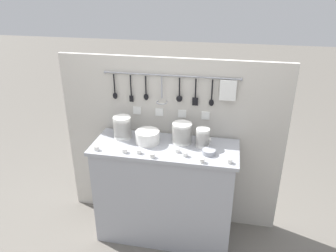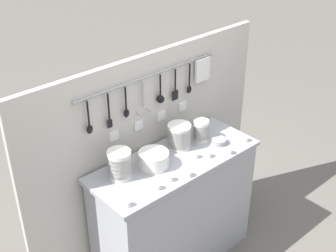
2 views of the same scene
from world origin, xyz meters
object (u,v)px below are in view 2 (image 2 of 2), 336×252
cup_back_left (171,178)px  cup_by_caddy (128,203)px  bowl_stack_back_corner (179,136)px  bowl_stack_nested_right (201,130)px  cup_edge_far (230,151)px  steel_mixing_bowl (219,141)px  cup_back_right (209,155)px  cup_front_right (189,174)px  bowl_stack_short_front (120,164)px  cup_edge_near (158,187)px  cup_mid_row (196,156)px  cup_centre (246,139)px  plate_stack (154,159)px  cup_front_left (197,131)px

cup_back_left → cup_by_caddy: (-0.36, -0.01, 0.00)m
bowl_stack_back_corner → bowl_stack_nested_right: bowl_stack_back_corner is taller
cup_edge_far → steel_mixing_bowl: bearing=73.9°
cup_edge_far → cup_back_right: 0.16m
bowl_stack_back_corner → steel_mixing_bowl: size_ratio=1.63×
steel_mixing_bowl → cup_front_right: 0.46m
bowl_stack_short_front → cup_front_right: bearing=-40.7°
cup_back_left → cup_by_caddy: bearing=-177.7°
bowl_stack_back_corner → cup_edge_near: size_ratio=4.17×
bowl_stack_short_front → cup_mid_row: (0.52, -0.17, -0.08)m
bowl_stack_short_front → cup_edge_near: bearing=-68.7°
cup_front_right → cup_back_right: bearing=15.6°
bowl_stack_nested_right → cup_by_caddy: bowl_stack_nested_right is taller
cup_back_left → cup_edge_near: size_ratio=1.00×
bowl_stack_short_front → bowl_stack_nested_right: bearing=-2.3°
bowl_stack_back_corner → cup_mid_row: size_ratio=4.17×
bowl_stack_back_corner → bowl_stack_short_front: bearing=-179.0°
steel_mixing_bowl → cup_back_left: size_ratio=2.55×
bowl_stack_short_front → cup_edge_far: bowl_stack_short_front is taller
cup_mid_row → cup_centre: size_ratio=1.00×
bowl_stack_short_front → cup_edge_far: 0.79m
bowl_stack_nested_right → cup_edge_far: 0.27m
bowl_stack_nested_right → cup_mid_row: size_ratio=3.76×
bowl_stack_nested_right → steel_mixing_bowl: bearing=-62.2°
cup_back_left → cup_edge_near: same height
cup_mid_row → cup_centre: same height
cup_edge_far → cup_by_caddy: bearing=178.2°
cup_edge_far → cup_by_caddy: (-0.87, 0.03, 0.00)m
bowl_stack_back_corner → cup_front_right: size_ratio=4.17×
cup_front_right → cup_mid_row: bearing=34.3°
cup_edge_near → cup_front_right: bearing=-7.8°
plate_stack → cup_mid_row: 0.31m
cup_back_right → cup_mid_row: bearing=144.4°
bowl_stack_back_corner → cup_mid_row: (-0.01, -0.18, -0.07)m
cup_back_left → bowl_stack_nested_right: bearing=24.3°
cup_edge_far → cup_front_left: same height
cup_front_left → cup_front_right: same height
bowl_stack_short_front → bowl_stack_back_corner: bearing=1.0°
cup_back_left → steel_mixing_bowl: bearing=10.1°
plate_stack → steel_mixing_bowl: bearing=-10.5°
cup_front_left → cup_back_right: (-0.16, -0.28, 0.00)m
cup_edge_near → cup_by_caddy: bearing=-178.9°
cup_edge_near → bowl_stack_back_corner: bearing=32.2°
bowl_stack_back_corner → cup_by_caddy: 0.73m
cup_back_left → cup_front_left: size_ratio=1.00×
steel_mixing_bowl → cup_front_left: (-0.02, 0.21, -0.00)m
cup_back_right → cup_front_right: bearing=-164.4°
steel_mixing_bowl → cup_back_right: 0.20m
cup_back_right → cup_by_caddy: size_ratio=1.00×
plate_stack → cup_edge_near: bearing=-123.6°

